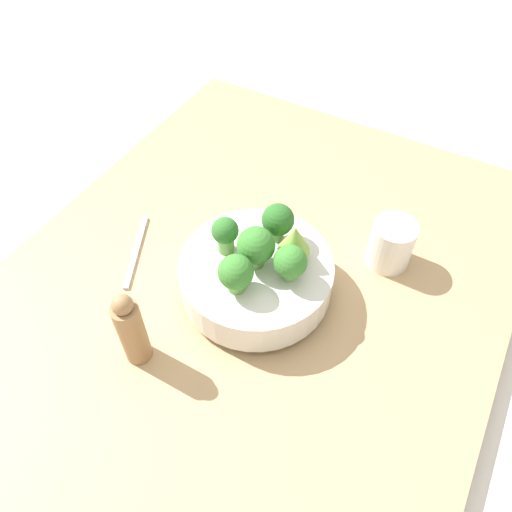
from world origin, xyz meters
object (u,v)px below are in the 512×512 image
object	(u,v)px
pepper_mill	(131,330)
fork	(136,251)
cup	(391,244)
bowl	(256,276)

from	to	relation	value
pepper_mill	fork	distance (m)	0.23
cup	pepper_mill	distance (m)	0.48
pepper_mill	fork	bearing A→B (deg)	-140.47
bowl	fork	bearing A→B (deg)	-82.77
cup	pepper_mill	size ratio (longest dim) A/B	0.60
pepper_mill	fork	world-z (taller)	pepper_mill
fork	pepper_mill	bearing A→B (deg)	39.53
bowl	pepper_mill	size ratio (longest dim) A/B	1.67
cup	fork	bearing A→B (deg)	-63.18
cup	fork	distance (m)	0.47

